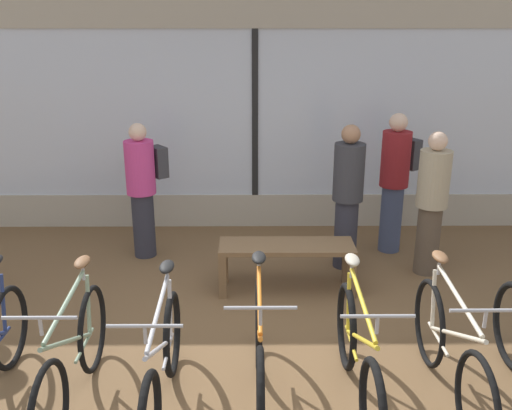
{
  "coord_description": "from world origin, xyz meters",
  "views": [
    {
      "loc": [
        -0.04,
        -4.1,
        2.8
      ],
      "look_at": [
        0.0,
        1.33,
        0.95
      ],
      "focal_mm": 40.0,
      "sensor_mm": 36.0,
      "label": 1
    }
  ],
  "objects_px": {
    "customer_near_rack": "(395,178)",
    "bicycle_left": "(73,361)",
    "bicycle_center_left": "(162,368)",
    "bicycle_right": "(450,354)",
    "bicycle_center_right": "(358,359)",
    "customer_near_bench": "(348,195)",
    "bicycle_center": "(259,354)",
    "display_bench": "(287,253)",
    "customer_mid_floor": "(143,186)",
    "customer_by_window": "(432,201)"
  },
  "relations": [
    {
      "from": "bicycle_right",
      "to": "customer_near_bench",
      "type": "bearing_deg",
      "value": 99.34
    },
    {
      "from": "bicycle_left",
      "to": "bicycle_center",
      "type": "height_order",
      "value": "bicycle_center"
    },
    {
      "from": "customer_near_rack",
      "to": "display_bench",
      "type": "bearing_deg",
      "value": -141.77
    },
    {
      "from": "customer_mid_floor",
      "to": "bicycle_center",
      "type": "bearing_deg",
      "value": -64.24
    },
    {
      "from": "bicycle_center_left",
      "to": "bicycle_center_right",
      "type": "bearing_deg",
      "value": 3.28
    },
    {
      "from": "display_bench",
      "to": "customer_near_bench",
      "type": "height_order",
      "value": "customer_near_bench"
    },
    {
      "from": "bicycle_center_left",
      "to": "display_bench",
      "type": "xyz_separation_m",
      "value": [
        1.0,
        1.96,
        0.04
      ]
    },
    {
      "from": "bicycle_center",
      "to": "bicycle_left",
      "type": "bearing_deg",
      "value": -177.63
    },
    {
      "from": "customer_near_bench",
      "to": "bicycle_right",
      "type": "bearing_deg",
      "value": -80.66
    },
    {
      "from": "bicycle_center_left",
      "to": "customer_by_window",
      "type": "bearing_deg",
      "value": 42.4
    },
    {
      "from": "display_bench",
      "to": "customer_mid_floor",
      "type": "bearing_deg",
      "value": 150.55
    },
    {
      "from": "customer_near_bench",
      "to": "bicycle_center_right",
      "type": "bearing_deg",
      "value": -96.79
    },
    {
      "from": "customer_by_window",
      "to": "customer_near_bench",
      "type": "xyz_separation_m",
      "value": [
        -0.89,
        0.17,
        0.03
      ]
    },
    {
      "from": "display_bench",
      "to": "customer_near_bench",
      "type": "distance_m",
      "value": 1.02
    },
    {
      "from": "customer_by_window",
      "to": "customer_near_bench",
      "type": "height_order",
      "value": "customer_near_bench"
    },
    {
      "from": "customer_mid_floor",
      "to": "bicycle_center_left",
      "type": "bearing_deg",
      "value": -77.65
    },
    {
      "from": "bicycle_right",
      "to": "display_bench",
      "type": "bearing_deg",
      "value": 121.13
    },
    {
      "from": "bicycle_center_right",
      "to": "customer_near_bench",
      "type": "distance_m",
      "value": 2.52
    },
    {
      "from": "display_bench",
      "to": "bicycle_left",
      "type": "bearing_deg",
      "value": -131.32
    },
    {
      "from": "bicycle_left",
      "to": "customer_mid_floor",
      "type": "relative_size",
      "value": 1.09
    },
    {
      "from": "bicycle_center_left",
      "to": "bicycle_left",
      "type": "bearing_deg",
      "value": 173.84
    },
    {
      "from": "bicycle_center",
      "to": "customer_mid_floor",
      "type": "xyz_separation_m",
      "value": [
        -1.33,
        2.75,
        0.46
      ]
    },
    {
      "from": "bicycle_right",
      "to": "customer_by_window",
      "type": "relative_size",
      "value": 1.1
    },
    {
      "from": "bicycle_right",
      "to": "customer_by_window",
      "type": "distance_m",
      "value": 2.34
    },
    {
      "from": "bicycle_center_left",
      "to": "bicycle_center",
      "type": "xyz_separation_m",
      "value": [
        0.7,
        0.13,
        0.03
      ]
    },
    {
      "from": "bicycle_center_left",
      "to": "display_bench",
      "type": "relative_size",
      "value": 1.25
    },
    {
      "from": "bicycle_center_left",
      "to": "customer_mid_floor",
      "type": "bearing_deg",
      "value": 102.35
    },
    {
      "from": "bicycle_center",
      "to": "customer_mid_floor",
      "type": "distance_m",
      "value": 3.09
    },
    {
      "from": "customer_mid_floor",
      "to": "customer_by_window",
      "type": "bearing_deg",
      "value": -8.87
    },
    {
      "from": "bicycle_center_left",
      "to": "display_bench",
      "type": "height_order",
      "value": "bicycle_center_left"
    },
    {
      "from": "display_bench",
      "to": "customer_by_window",
      "type": "height_order",
      "value": "customer_by_window"
    },
    {
      "from": "bicycle_center",
      "to": "bicycle_right",
      "type": "xyz_separation_m",
      "value": [
        1.41,
        0.0,
        -0.0
      ]
    },
    {
      "from": "customer_near_bench",
      "to": "bicycle_left",
      "type": "bearing_deg",
      "value": -133.75
    },
    {
      "from": "customer_mid_floor",
      "to": "display_bench",
      "type": "bearing_deg",
      "value": -29.45
    },
    {
      "from": "bicycle_left",
      "to": "customer_by_window",
      "type": "distance_m",
      "value": 4.01
    },
    {
      "from": "bicycle_right",
      "to": "bicycle_center",
      "type": "bearing_deg",
      "value": -179.9
    },
    {
      "from": "bicycle_center",
      "to": "bicycle_right",
      "type": "relative_size",
      "value": 0.98
    },
    {
      "from": "customer_by_window",
      "to": "customer_mid_floor",
      "type": "distance_m",
      "value": 3.27
    },
    {
      "from": "customer_by_window",
      "to": "customer_mid_floor",
      "type": "relative_size",
      "value": 1.0
    },
    {
      "from": "bicycle_left",
      "to": "bicycle_center",
      "type": "bearing_deg",
      "value": 2.37
    },
    {
      "from": "bicycle_center_left",
      "to": "bicycle_center",
      "type": "relative_size",
      "value": 1.0
    },
    {
      "from": "bicycle_center",
      "to": "customer_mid_floor",
      "type": "bearing_deg",
      "value": 115.76
    },
    {
      "from": "bicycle_left",
      "to": "bicycle_right",
      "type": "distance_m",
      "value": 2.76
    },
    {
      "from": "customer_mid_floor",
      "to": "customer_near_bench",
      "type": "bearing_deg",
      "value": -8.21
    },
    {
      "from": "bicycle_left",
      "to": "bicycle_center_right",
      "type": "bearing_deg",
      "value": 0.3
    },
    {
      "from": "bicycle_left",
      "to": "customer_near_rack",
      "type": "bearing_deg",
      "value": 44.44
    },
    {
      "from": "bicycle_left",
      "to": "bicycle_right",
      "type": "xyz_separation_m",
      "value": [
        2.76,
        0.06,
        0.01
      ]
    },
    {
      "from": "customer_by_window",
      "to": "bicycle_center",
      "type": "bearing_deg",
      "value": -130.25
    },
    {
      "from": "customer_near_rack",
      "to": "bicycle_left",
      "type": "bearing_deg",
      "value": -135.56
    },
    {
      "from": "bicycle_right",
      "to": "customer_near_rack",
      "type": "xyz_separation_m",
      "value": [
        0.24,
        2.89,
        0.51
      ]
    }
  ]
}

